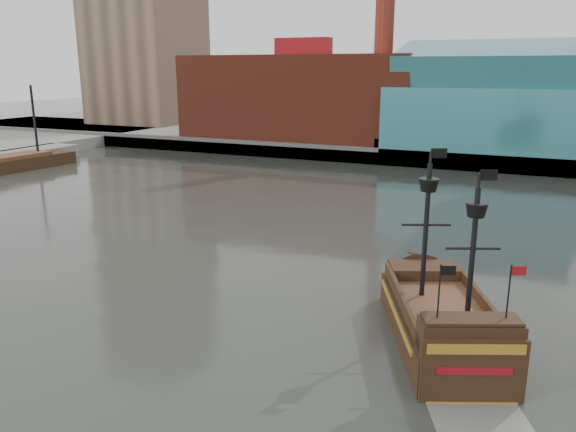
% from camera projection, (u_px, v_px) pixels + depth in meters
% --- Properties ---
extents(ground, '(400.00, 400.00, 0.00)m').
position_uv_depth(ground, '(175.00, 338.00, 31.81)').
color(ground, '#262924').
rests_on(ground, ground).
extents(promenade_far, '(220.00, 60.00, 2.00)m').
position_uv_depth(promenade_far, '(442.00, 139.00, 112.83)').
color(promenade_far, slate).
rests_on(promenade_far, ground).
extents(seawall, '(220.00, 1.00, 2.60)m').
position_uv_depth(seawall, '(410.00, 158.00, 86.69)').
color(seawall, '#4C4C49').
rests_on(seawall, ground).
extents(skyline, '(149.00, 45.00, 62.00)m').
position_uv_depth(skyline, '(474.00, 11.00, 98.20)').
color(skyline, brown).
rests_on(skyline, promenade_far).
extents(pirate_ship, '(10.13, 15.83, 11.43)m').
position_uv_depth(pirate_ship, '(441.00, 326.00, 31.01)').
color(pirate_ship, black).
rests_on(pirate_ship, ground).
extents(docked_vessel, '(6.73, 20.98, 14.01)m').
position_uv_depth(docked_vessel, '(9.00, 165.00, 82.95)').
color(docked_vessel, black).
rests_on(docked_vessel, ground).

